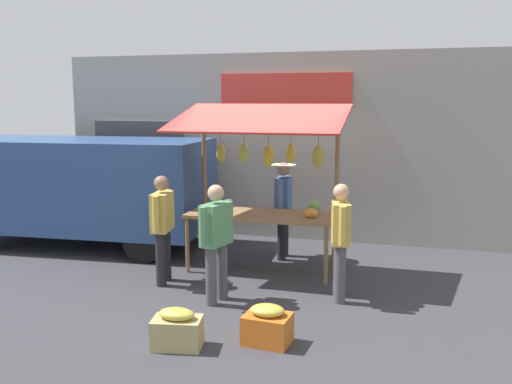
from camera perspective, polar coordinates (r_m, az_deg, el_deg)
name	(u,v)px	position (r m, az deg, el deg)	size (l,w,h in m)	color
ground_plane	(261,270)	(8.58, 0.55, -7.95)	(40.00, 40.00, 0.00)	#38383D
street_backdrop	(290,147)	(10.38, 3.45, 4.60)	(9.00, 0.30, 3.40)	#9E998E
market_stall	(264,169)	(8.29, 0.87, 2.34)	(2.50, 1.46, 2.50)	olive
vendor_with_sunhat	(283,203)	(9.03, 2.79, -1.09)	(0.41, 0.68, 1.57)	#232328
shopper_with_ponytail	(163,223)	(7.89, -9.50, -3.09)	(0.28, 0.66, 1.53)	#232328
shopper_in_striped_shirt	(216,236)	(7.06, -4.07, -4.51)	(0.33, 0.64, 1.51)	#4C4C51
shopper_with_shopping_bag	(340,235)	(7.21, 8.57, -4.31)	(0.31, 0.65, 1.51)	#4C4C51
parked_van	(74,182)	(10.39, -18.02, 0.96)	(4.51, 2.14, 1.88)	#2D4C84
produce_crate_near	(267,326)	(6.08, 1.17, -13.44)	(0.51, 0.41, 0.42)	#D1661E
produce_crate_side	(177,329)	(6.04, -8.03, -13.69)	(0.56, 0.42, 0.42)	tan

